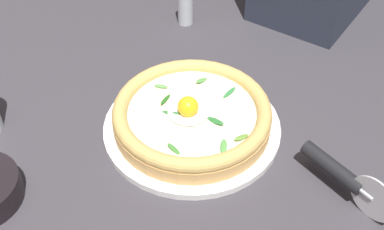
% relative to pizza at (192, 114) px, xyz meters
% --- Properties ---
extents(ground_plane, '(2.40, 2.40, 0.03)m').
position_rel_pizza_xyz_m(ground_plane, '(0.05, 0.03, -0.05)').
color(ground_plane, '#38353B').
rests_on(ground_plane, ground).
extents(pizza_plate, '(0.29, 0.29, 0.01)m').
position_rel_pizza_xyz_m(pizza_plate, '(0.00, -0.00, -0.03)').
color(pizza_plate, white).
rests_on(pizza_plate, ground).
extents(pizza, '(0.25, 0.25, 0.06)m').
position_rel_pizza_xyz_m(pizza, '(0.00, 0.00, 0.00)').
color(pizza, tan).
rests_on(pizza, pizza_plate).
extents(pizza_cutter, '(0.16, 0.04, 0.07)m').
position_rel_pizza_xyz_m(pizza_cutter, '(-0.24, -0.05, 0.00)').
color(pizza_cutter, silver).
rests_on(pizza_cutter, ground).
extents(pepper_shaker, '(0.03, 0.03, 0.09)m').
position_rel_pizza_xyz_m(pepper_shaker, '(0.23, -0.23, 0.01)').
color(pepper_shaker, silver).
rests_on(pepper_shaker, ground).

